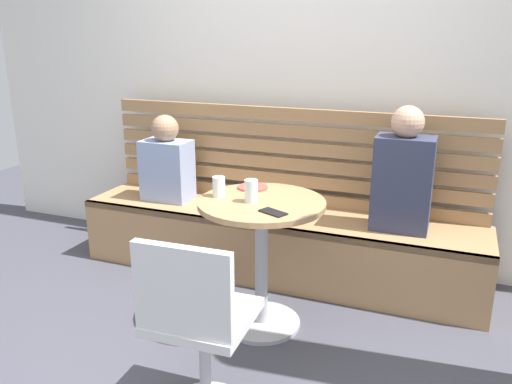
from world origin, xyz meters
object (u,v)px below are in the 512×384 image
Objects in this scene: phone_on_table at (273,212)px; person_child_left at (167,163)px; booth_bench at (275,244)px; cup_water_clear at (219,187)px; person_adult at (403,175)px; cup_glass_tall at (251,191)px; cafe_table at (262,239)px; plate_small at (253,187)px; white_chair at (197,325)px.

person_child_left is at bearing 76.89° from phone_on_table.
booth_bench is 1.00m from phone_on_table.
cup_water_clear is 0.39m from phone_on_table.
person_child_left is (-1.62, -0.00, -0.07)m from person_adult.
booth_bench is 19.29× the size of phone_on_table.
person_child_left is 0.99m from cup_water_clear.
person_child_left is 5.06× the size of cup_glass_tall.
cafe_table is 0.32m from plate_small.
phone_on_table is at bearing -36.79° from person_child_left.
person_child_left is at bearing 124.27° from white_chair.
person_adult is 6.83× the size of cup_water_clear.
person_child_left reaches higher than plate_small.
person_adult is 5.36× the size of phone_on_table.
person_adult reaches higher than booth_bench.
cup_glass_tall is (0.92, -0.69, 0.09)m from person_child_left.
person_adult is 0.98m from cup_glass_tall.
person_adult reaches higher than cup_water_clear.
booth_bench is at bearing 92.05° from plate_small.
phone_on_table reaches higher than cafe_table.
white_chair reaches higher than booth_bench.
person_child_left is at bearing -179.93° from person_adult.
booth_bench is at bearing -179.24° from person_adult.
cup_water_clear reaches higher than cafe_table.
white_chair is at bearing -80.97° from plate_small.
person_child_left is at bearing 151.40° from plate_small.
cafe_table is 0.96m from person_adult.
person_adult reaches higher than cafe_table.
cup_glass_tall is 0.21m from phone_on_table.
cafe_table is 0.30m from phone_on_table.
cup_glass_tall is at bearing -135.12° from person_adult.
plate_small reaches higher than booth_bench.
person_child_left is at bearing 137.41° from cup_water_clear.
cup_glass_tall reaches higher than plate_small.
cup_water_clear reaches higher than phone_on_table.
person_adult is at bearing 67.06° from white_chair.
white_chair is 0.85m from cup_glass_tall.
cafe_table is at bearing 60.32° from phone_on_table.
person_child_left is 5.52× the size of cup_water_clear.
person_adult reaches higher than phone_on_table.
person_adult is at bearing -9.33° from phone_on_table.
white_chair is at bearing -83.10° from booth_bench.
person_adult is 1.24× the size of person_child_left.
person_adult is 4.42× the size of plate_small.
cup_glass_tall reaches higher than cafe_table.
cafe_table is 6.17× the size of cup_glass_tall.
cup_water_clear is at bearing -118.21° from plate_small.
plate_small reaches higher than phone_on_table.
plate_small is at bearing 99.03° from white_chair.
person_child_left is (-0.96, 0.65, 0.19)m from cafe_table.
cup_glass_tall reaches higher than white_chair.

